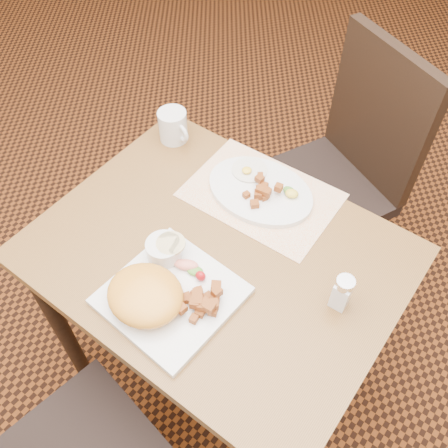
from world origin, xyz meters
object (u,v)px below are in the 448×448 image
plate_oval (260,191)px  salt_shaker (342,292)px  chair_far (341,166)px  coffee_mug (173,126)px  plate_square (171,296)px  table (217,275)px

plate_oval → salt_shaker: bearing=-27.5°
chair_far → coffee_mug: bearing=70.7°
coffee_mug → plate_square: bearing=-50.4°
salt_shaker → coffee_mug: (-0.68, 0.21, -0.00)m
plate_oval → salt_shaker: 0.39m
plate_square → coffee_mug: (-0.35, 0.43, 0.04)m
chair_far → coffee_mug: chair_far is taller
chair_far → plate_square: size_ratio=3.46×
salt_shaker → table: bearing=-171.1°
plate_oval → salt_shaker: salt_shaker is taller
plate_square → plate_oval: 0.40m
chair_far → plate_oval: size_ratio=3.19×
plate_square → salt_shaker: (0.32, 0.22, 0.04)m
plate_oval → salt_shaker: (0.34, -0.18, 0.04)m
chair_far → plate_oval: 0.50m
chair_far → coffee_mug: size_ratio=8.37×
table → plate_oval: plate_oval is taller
salt_shaker → coffee_mug: size_ratio=0.86×
chair_far → plate_oval: (-0.06, -0.44, 0.22)m
table → coffee_mug: (-0.36, 0.26, 0.16)m
table → chair_far: bearing=87.0°
plate_square → plate_oval: plate_oval is taller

